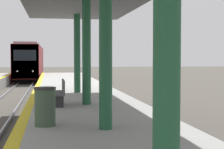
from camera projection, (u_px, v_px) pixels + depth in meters
train at (31, 61)px, 47.26m from camera, size 2.67×23.04×4.22m
trash_bin at (45, 106)px, 9.44m from camera, size 0.55×0.55×0.98m
bench at (60, 92)px, 13.52m from camera, size 0.44×1.56×0.92m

